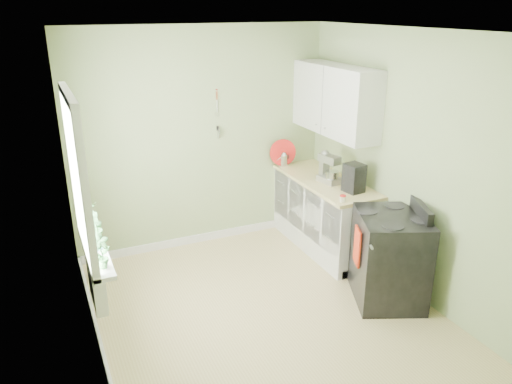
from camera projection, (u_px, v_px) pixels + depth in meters
name	position (u px, v px, depth m)	size (l,w,h in m)	color
floor	(264.00, 313.00, 5.02)	(3.20, 3.60, 0.02)	tan
ceiling	(266.00, 29.00, 4.06)	(3.20, 3.60, 0.02)	white
wall_back	(202.00, 140.00, 6.08)	(3.20, 0.02, 2.70)	#9EB279
wall_left	(81.00, 215.00, 3.92)	(0.02, 3.60, 2.70)	#9EB279
wall_right	(406.00, 164.00, 5.16)	(0.02, 3.60, 2.70)	#9EB279
base_cabinets	(324.00, 215.00, 6.22)	(0.60, 1.60, 0.87)	white
countertop	(326.00, 181.00, 6.06)	(0.64, 1.60, 0.04)	beige
upper_cabinets	(335.00, 100.00, 5.85)	(0.35, 1.40, 0.80)	white
window	(77.00, 179.00, 4.12)	(0.06, 1.14, 1.44)	white
window_sill	(95.00, 250.00, 4.38)	(0.18, 1.14, 0.04)	white
radiator	(97.00, 286.00, 4.44)	(0.12, 0.50, 0.35)	white
wall_utensils	(218.00, 122.00, 6.06)	(0.02, 0.14, 0.58)	beige
stove	(390.00, 257.00, 5.10)	(0.94, 0.96, 1.06)	black
stand_mixer	(329.00, 169.00, 5.91)	(0.23, 0.33, 0.37)	#B2B2B7
kettle	(284.00, 159.00, 6.55)	(0.18, 0.10, 0.18)	silver
coffee_maker	(354.00, 179.00, 5.60)	(0.21, 0.23, 0.33)	black
red_tray	(283.00, 152.00, 6.52)	(0.35, 0.35, 0.02)	#AB1916
jar	(343.00, 198.00, 5.35)	(0.07, 0.07, 0.07)	beige
plant_a	(101.00, 252.00, 3.98)	(0.16, 0.11, 0.30)	#366F37
plant_b	(93.00, 228.00, 4.40)	(0.16, 0.13, 0.30)	#366F37
plant_c	(91.00, 220.00, 4.51)	(0.19, 0.19, 0.34)	#366F37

